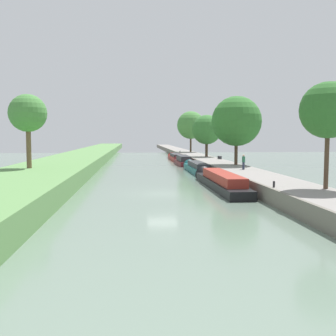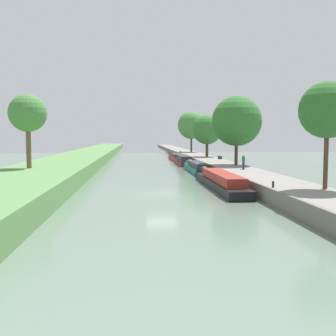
{
  "view_description": "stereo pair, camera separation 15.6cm",
  "coord_description": "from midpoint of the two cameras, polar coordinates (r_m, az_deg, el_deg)",
  "views": [
    {
      "loc": [
        -2.36,
        -32.19,
        4.87
      ],
      "look_at": [
        1.69,
        13.94,
        1.0
      ],
      "focal_mm": 41.34,
      "sensor_mm": 36.0,
      "label": 1
    },
    {
      "loc": [
        -2.2,
        -32.2,
        4.87
      ],
      "look_at": [
        1.69,
        13.94,
        1.0
      ],
      "focal_mm": 41.34,
      "sensor_mm": 36.0,
      "label": 2
    }
  ],
  "objects": [
    {
      "name": "park_bench",
      "position": [
        62.53,
        7.75,
        1.65
      ],
      "size": [
        0.44,
        1.5,
        0.47
      ],
      "color": "#333338",
      "rests_on": "right_towpath"
    },
    {
      "name": "person_walking",
      "position": [
        43.31,
        11.17,
        0.93
      ],
      "size": [
        0.34,
        0.34,
        1.66
      ],
      "color": "#282D42",
      "rests_on": "right_towpath"
    },
    {
      "name": "tree_rightbank_near",
      "position": [
        29.12,
        22.61,
        7.85
      ],
      "size": [
        3.92,
        3.92,
        7.45
      ],
      "color": "#4C3828",
      "rests_on": "right_towpath"
    },
    {
      "name": "narrowboat_black",
      "position": [
        36.86,
        7.62,
        -1.87
      ],
      "size": [
        2.07,
        16.44,
        2.14
      ],
      "color": "black",
      "rests_on": "ground_plane"
    },
    {
      "name": "narrowboat_teal",
      "position": [
        52.21,
        4.29,
        0.06
      ],
      "size": [
        1.9,
        13.12,
        1.9
      ],
      "color": "#195B60",
      "rests_on": "ground_plane"
    },
    {
      "name": "mooring_bollard_near",
      "position": [
        28.87,
        15.39,
        -2.33
      ],
      "size": [
        0.16,
        0.16,
        0.45
      ],
      "color": "black",
      "rests_on": "right_towpath"
    },
    {
      "name": "narrowboat_maroon",
      "position": [
        65.4,
        2.29,
        1.06
      ],
      "size": [
        2.01,
        11.06,
        2.2
      ],
      "color": "maroon",
      "rests_on": "ground_plane"
    },
    {
      "name": "tree_rightbank_far",
      "position": [
        88.76,
        3.52,
        6.32
      ],
      "size": [
        6.29,
        6.29,
        9.27
      ],
      "color": "#4C3828",
      "rests_on": "right_towpath"
    },
    {
      "name": "stone_quay",
      "position": [
        33.84,
        11.58,
        -2.56
      ],
      "size": [
        0.25,
        260.0,
        1.21
      ],
      "color": "#6B665B",
      "rests_on": "ground_plane"
    },
    {
      "name": "mooring_bollard_far",
      "position": [
        84.91,
        1.91,
        2.42
      ],
      "size": [
        0.16,
        0.16,
        0.45
      ],
      "color": "black",
      "rests_on": "right_towpath"
    },
    {
      "name": "tree_rightbank_midfar",
      "position": [
        69.09,
        5.85,
        5.64
      ],
      "size": [
        5.22,
        5.22,
        7.4
      ],
      "color": "#4C3828",
      "rests_on": "right_towpath"
    },
    {
      "name": "right_towpath",
      "position": [
        34.57,
        15.28,
        -2.52
      ],
      "size": [
        4.4,
        260.0,
        1.16
      ],
      "color": "gray",
      "rests_on": "ground_plane"
    },
    {
      "name": "left_grassy_bank",
      "position": [
        33.78,
        -20.94,
        -2.43
      ],
      "size": [
        8.6,
        260.0,
        1.64
      ],
      "color": "#5B894C",
      "rests_on": "ground_plane"
    },
    {
      "name": "tree_rightbank_midnear",
      "position": [
        50.18,
        10.17,
        6.81
      ],
      "size": [
        6.34,
        6.34,
        8.73
      ],
      "color": "#4C3828",
      "rests_on": "right_towpath"
    },
    {
      "name": "narrowboat_red",
      "position": [
        78.41,
        1.17,
        1.62
      ],
      "size": [
        1.89,
        13.41,
        1.83
      ],
      "color": "maroon",
      "rests_on": "ground_plane"
    },
    {
      "name": "ground_plane",
      "position": [
        32.64,
        -0.77,
        -3.81
      ],
      "size": [
        160.0,
        160.0,
        0.0
      ],
      "primitive_type": "plane",
      "color": "slate"
    },
    {
      "name": "tree_leftbank_downstream",
      "position": [
        41.01,
        -19.89,
        7.54
      ],
      "size": [
        3.73,
        3.73,
        7.34
      ],
      "color": "brown",
      "rests_on": "left_grassy_bank"
    }
  ]
}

